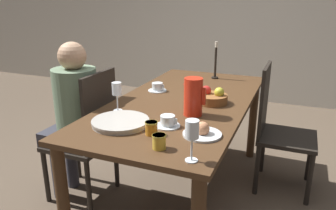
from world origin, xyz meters
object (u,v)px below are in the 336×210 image
(chair_person_side, at_px, (88,135))
(chair_opposite, at_px, (277,127))
(serving_tray, at_px, (121,122))
(bread_plate, at_px, (202,132))
(teacup_across, at_px, (157,87))
(jam_jar_red, at_px, (151,128))
(candlestick_tall, at_px, (215,64))
(wine_glass_juice, at_px, (192,132))
(fruit_bowl, at_px, (212,97))
(jam_jar_amber, at_px, (159,141))
(red_pitcher, at_px, (193,97))
(wine_glass_water, at_px, (117,90))
(teacup_near_person, at_px, (168,122))
(person_seated, at_px, (73,110))

(chair_person_side, height_order, chair_opposite, same)
(serving_tray, height_order, bread_plate, bread_plate)
(teacup_across, relative_size, jam_jar_red, 1.97)
(candlestick_tall, bearing_deg, wine_glass_juice, -79.25)
(chair_person_side, height_order, fruit_bowl, chair_person_side)
(teacup_across, bearing_deg, jam_jar_amber, -65.50)
(chair_person_side, bearing_deg, teacup_across, -41.43)
(candlestick_tall, bearing_deg, serving_tray, -99.77)
(wine_glass_juice, bearing_deg, red_pitcher, 107.55)
(wine_glass_water, bearing_deg, teacup_near_person, -17.11)
(chair_person_side, relative_size, chair_opposite, 1.00)
(person_seated, xyz_separation_m, teacup_across, (0.46, 0.43, 0.10))
(teacup_across, xyz_separation_m, jam_jar_amber, (0.41, -0.91, 0.01))
(teacup_across, distance_m, jam_jar_amber, 0.99)
(serving_tray, bearing_deg, chair_opposite, 50.81)
(chair_opposite, bearing_deg, bread_plate, -19.05)
(wine_glass_water, distance_m, candlestick_tall, 1.12)
(fruit_bowl, bearing_deg, chair_person_side, -161.13)
(chair_person_side, bearing_deg, jam_jar_red, -117.88)
(teacup_near_person, xyz_separation_m, teacup_across, (-0.34, 0.63, 0.00))
(chair_person_side, height_order, serving_tray, chair_person_side)
(jam_jar_red, distance_m, fruit_bowl, 0.66)
(chair_person_side, height_order, bread_plate, chair_person_side)
(wine_glass_water, height_order, serving_tray, wine_glass_water)
(bread_plate, bearing_deg, candlestick_tall, 101.56)
(jam_jar_amber, height_order, jam_jar_red, same)
(person_seated, relative_size, candlestick_tall, 3.62)
(red_pitcher, bearing_deg, serving_tray, -136.86)
(chair_person_side, bearing_deg, red_pitcher, -89.16)
(jam_jar_amber, distance_m, candlestick_tall, 1.47)
(chair_opposite, xyz_separation_m, jam_jar_red, (-0.58, -1.04, 0.30))
(person_seated, relative_size, red_pitcher, 5.06)
(wine_glass_juice, distance_m, teacup_across, 1.14)
(jam_jar_amber, bearing_deg, fruit_bowl, 86.29)
(red_pitcher, bearing_deg, chair_person_side, -179.16)
(teacup_near_person, bearing_deg, chair_person_side, 162.89)
(chair_opposite, xyz_separation_m, red_pitcher, (-0.47, -0.67, 0.38))
(wine_glass_juice, xyz_separation_m, candlestick_tall, (-0.29, 1.52, -0.01))
(jam_jar_red, xyz_separation_m, candlestick_tall, (-0.00, 1.32, 0.09))
(serving_tray, bearing_deg, bread_plate, 3.77)
(chair_opposite, xyz_separation_m, wine_glass_water, (-0.93, -0.78, 0.40))
(teacup_across, xyz_separation_m, jam_jar_red, (0.31, -0.77, 0.01))
(chair_opposite, distance_m, serving_tray, 1.29)
(person_seated, height_order, red_pitcher, person_seated)
(person_seated, distance_m, teacup_near_person, 0.83)
(wine_glass_juice, distance_m, fruit_bowl, 0.85)
(jam_jar_amber, bearing_deg, wine_glass_water, 139.34)
(teacup_across, bearing_deg, jam_jar_red, -68.14)
(wine_glass_juice, xyz_separation_m, bread_plate, (-0.04, 0.29, -0.12))
(red_pitcher, height_order, fruit_bowl, red_pitcher)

